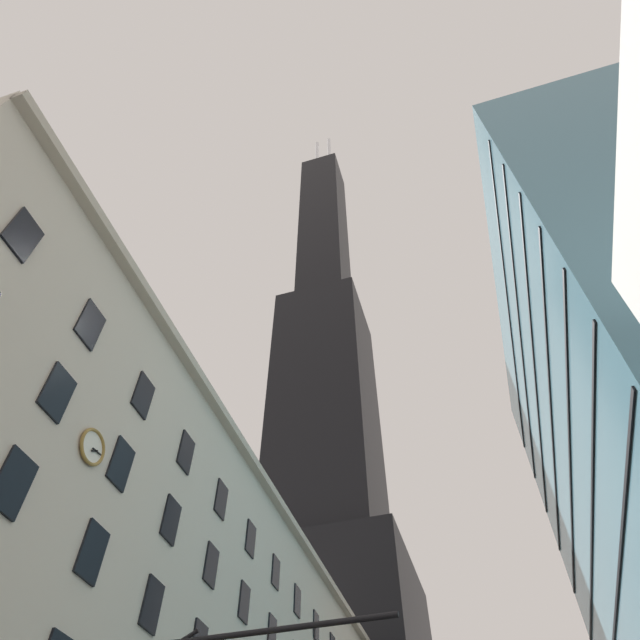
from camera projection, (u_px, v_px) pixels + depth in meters
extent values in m
cube|color=#B2A893|center=(281.00, 507.00, 44.81)|extent=(0.70, 67.45, 0.60)
cube|color=black|center=(13.00, 483.00, 19.27)|extent=(0.14, 1.40, 2.20)
cube|color=black|center=(92.00, 552.00, 22.35)|extent=(0.14, 1.40, 2.20)
cube|color=black|center=(152.00, 604.00, 25.42)|extent=(0.14, 1.40, 2.20)
cube|color=black|center=(57.00, 392.00, 22.49)|extent=(0.14, 1.40, 2.20)
cube|color=black|center=(121.00, 464.00, 25.56)|extent=(0.14, 1.40, 2.20)
cube|color=black|center=(171.00, 520.00, 28.64)|extent=(0.14, 1.40, 2.20)
cube|color=black|center=(211.00, 565.00, 31.71)|extent=(0.14, 1.40, 2.20)
cube|color=black|center=(244.00, 602.00, 34.78)|extent=(0.14, 1.40, 2.20)
cube|color=black|center=(272.00, 633.00, 37.85)|extent=(0.14, 1.40, 2.20)
cube|color=black|center=(23.00, 235.00, 22.64)|extent=(0.14, 1.40, 2.20)
cube|color=black|center=(90.00, 325.00, 25.71)|extent=(0.14, 1.40, 2.20)
cube|color=black|center=(143.00, 395.00, 28.78)|extent=(0.14, 1.40, 2.20)
cube|color=black|center=(186.00, 452.00, 31.85)|extent=(0.14, 1.40, 2.20)
cube|color=black|center=(221.00, 499.00, 34.93)|extent=(0.14, 1.40, 2.20)
cube|color=black|center=(250.00, 539.00, 38.00)|extent=(0.14, 1.40, 2.20)
cube|color=black|center=(276.00, 572.00, 41.07)|extent=(0.14, 1.40, 2.20)
cube|color=black|center=(297.00, 601.00, 44.14)|extent=(0.14, 1.40, 2.20)
cube|color=black|center=(316.00, 626.00, 47.21)|extent=(0.14, 1.40, 2.20)
torus|color=olive|center=(93.00, 447.00, 23.78)|extent=(0.15, 1.64, 1.64)
cylinder|color=silver|center=(92.00, 447.00, 23.79)|extent=(0.05, 1.41, 1.41)
cube|color=black|center=(95.00, 451.00, 23.79)|extent=(0.03, 0.39, 0.30)
cube|color=black|center=(97.00, 452.00, 23.93)|extent=(0.03, 0.63, 0.14)
cube|color=black|center=(326.00, 416.00, 108.42)|extent=(18.00, 18.00, 60.97)
cube|color=black|center=(324.00, 231.00, 160.98)|extent=(11.57, 11.57, 76.21)
cylinder|color=silver|center=(317.00, 158.00, 200.98)|extent=(1.20, 1.20, 27.05)
cylinder|color=silver|center=(329.00, 155.00, 200.11)|extent=(1.20, 1.20, 27.05)
cube|color=black|center=(618.00, 594.00, 32.76)|extent=(0.12, 36.79, 0.24)
cube|color=black|center=(592.00, 531.00, 35.83)|extent=(0.12, 36.79, 0.24)
cube|color=black|center=(571.00, 477.00, 38.89)|extent=(0.12, 36.79, 0.24)
cube|color=black|center=(552.00, 432.00, 41.96)|extent=(0.12, 36.79, 0.24)
cube|color=black|center=(536.00, 392.00, 45.02)|extent=(0.12, 36.79, 0.24)
cube|color=black|center=(523.00, 358.00, 48.09)|extent=(0.12, 36.79, 0.24)
cube|color=black|center=(511.00, 327.00, 51.15)|extent=(0.12, 36.79, 0.24)
cylinder|color=black|center=(228.00, 636.00, 13.53)|extent=(8.42, 0.14, 0.14)
cylinder|color=black|center=(315.00, 639.00, 12.89)|extent=(0.04, 0.04, 0.60)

